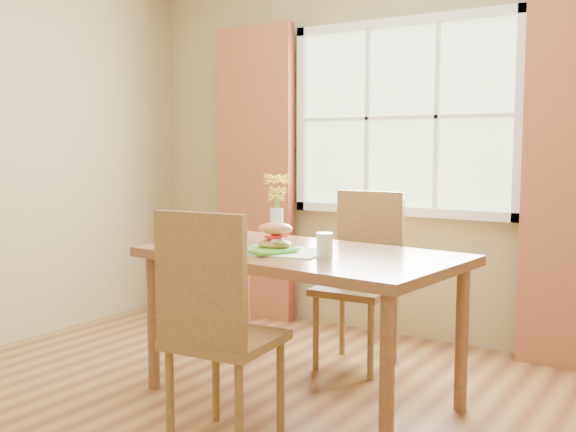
% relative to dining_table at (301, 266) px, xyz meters
% --- Properties ---
extents(room, '(4.24, 3.84, 2.74)m').
position_rel_dining_table_xyz_m(room, '(-0.05, -0.50, 0.65)').
color(room, olive).
rests_on(room, ground).
extents(window, '(1.62, 0.06, 1.32)m').
position_rel_dining_table_xyz_m(window, '(-0.05, 1.37, 0.80)').
color(window, '#AECD9B').
rests_on(window, room).
extents(curtain_left, '(0.65, 0.08, 2.20)m').
position_rel_dining_table_xyz_m(curtain_left, '(-1.20, 1.28, 0.40)').
color(curtain_left, maroon).
rests_on(curtain_left, room).
extents(dining_table, '(1.67, 1.04, 0.78)m').
position_rel_dining_table_xyz_m(dining_table, '(0.00, 0.00, 0.00)').
color(dining_table, brown).
rests_on(dining_table, room).
extents(chair_near, '(0.47, 0.47, 1.04)m').
position_rel_dining_table_xyz_m(chair_near, '(0.01, -0.71, -0.13)').
color(chair_near, brown).
rests_on(chair_near, room).
extents(chair_far, '(0.45, 0.45, 1.04)m').
position_rel_dining_table_xyz_m(chair_far, '(-0.00, 0.71, -0.13)').
color(chair_far, brown).
rests_on(chair_far, room).
extents(placemat, '(0.50, 0.40, 0.01)m').
position_rel_dining_table_xyz_m(placemat, '(-0.07, -0.09, 0.08)').
color(placemat, beige).
rests_on(placemat, dining_table).
extents(plate, '(0.31, 0.31, 0.01)m').
position_rel_dining_table_xyz_m(plate, '(-0.10, -0.14, 0.09)').
color(plate, '#5ED334').
rests_on(plate, placemat).
extents(croissant_sandwich, '(0.21, 0.18, 0.13)m').
position_rel_dining_table_xyz_m(croissant_sandwich, '(-0.08, -0.11, 0.16)').
color(croissant_sandwich, '#CF8046').
rests_on(croissant_sandwich, plate).
extents(water_glass, '(0.08, 0.08, 0.12)m').
position_rel_dining_table_xyz_m(water_glass, '(0.21, -0.12, 0.14)').
color(water_glass, silver).
rests_on(water_glass, dining_table).
extents(flower_vase, '(0.15, 0.15, 0.38)m').
position_rel_dining_table_xyz_m(flower_vase, '(-0.30, 0.22, 0.31)').
color(flower_vase, silver).
rests_on(flower_vase, dining_table).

